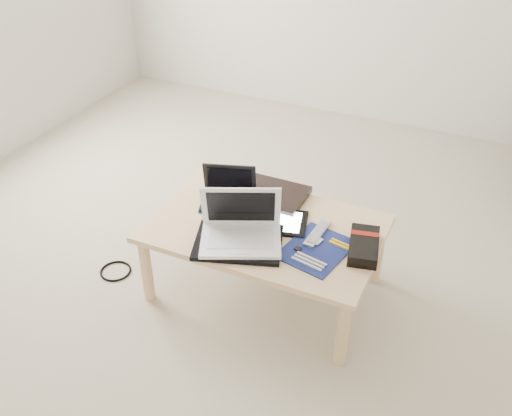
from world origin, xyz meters
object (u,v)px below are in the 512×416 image
at_px(white_laptop, 241,229).
at_px(coffee_table, 265,234).
at_px(gpu_box, 364,246).
at_px(netbook, 229,195).

bearing_deg(white_laptop, coffee_table, 71.84).
relative_size(coffee_table, gpu_box, 3.94).
xyz_separation_m(netbook, gpu_box, (0.73, -0.10, -0.01)).
bearing_deg(netbook, gpu_box, -8.02).
height_order(coffee_table, netbook, netbook).
distance_m(white_laptop, gpu_box, 0.56).
relative_size(white_laptop, gpu_box, 1.55).
relative_size(coffee_table, white_laptop, 2.53).
relative_size(netbook, white_laptop, 0.72).
height_order(white_laptop, gpu_box, white_laptop).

